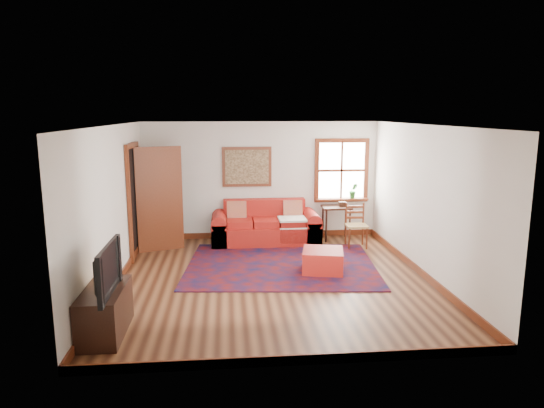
{
  "coord_description": "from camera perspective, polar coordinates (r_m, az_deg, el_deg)",
  "views": [
    {
      "loc": [
        -0.73,
        -7.53,
        2.71
      ],
      "look_at": [
        0.04,
        0.6,
        1.14
      ],
      "focal_mm": 32.0,
      "sensor_mm": 36.0,
      "label": 1
    }
  ],
  "objects": [
    {
      "name": "media_cabinet",
      "position": [
        6.42,
        -19.05,
        -11.88
      ],
      "size": [
        0.48,
        1.06,
        0.58
      ],
      "primitive_type": "cube",
      "color": "black",
      "rests_on": "ground"
    },
    {
      "name": "ladder_back_chair",
      "position": [
        9.95,
        9.84,
        -2.27
      ],
      "size": [
        0.43,
        0.41,
        0.89
      ],
      "color": "tan",
      "rests_on": "ground"
    },
    {
      "name": "television",
      "position": [
        6.08,
        -19.54,
        -7.28
      ],
      "size": [
        0.14,
        1.04,
        0.6
      ],
      "primitive_type": "imported",
      "rotation": [
        0.0,
        0.0,
        1.57
      ],
      "color": "black",
      "rests_on": "media_cabinet"
    },
    {
      "name": "side_table",
      "position": [
        10.38,
        7.59,
        -0.96
      ],
      "size": [
        0.6,
        0.45,
        0.72
      ],
      "color": "black",
      "rests_on": "ground"
    },
    {
      "name": "red_leather_sofa",
      "position": [
        10.16,
        -0.77,
        -2.92
      ],
      "size": [
        2.23,
        0.92,
        0.87
      ],
      "color": "#AE1C16",
      "rests_on": "ground"
    },
    {
      "name": "room_envelope",
      "position": [
        7.65,
        0.14,
        2.9
      ],
      "size": [
        5.04,
        5.54,
        2.52
      ],
      "color": "silver",
      "rests_on": "ground"
    },
    {
      "name": "red_ottoman",
      "position": [
        8.39,
        5.99,
        -6.67
      ],
      "size": [
        0.8,
        0.8,
        0.39
      ],
      "primitive_type": "cube",
      "rotation": [
        0.0,
        0.0,
        -0.21
      ],
      "color": "#AE1C16",
      "rests_on": "ground"
    },
    {
      "name": "doorway",
      "position": [
        9.57,
        -14.18,
        0.65
      ],
      "size": [
        0.89,
        1.08,
        2.14
      ],
      "color": "black",
      "rests_on": "ground"
    },
    {
      "name": "ground",
      "position": [
        8.03,
        0.14,
        -8.86
      ],
      "size": [
        5.5,
        5.5,
        0.0
      ],
      "primitive_type": "plane",
      "color": "#3A1C0F",
      "rests_on": "ground"
    },
    {
      "name": "framed_artwork",
      "position": [
        10.31,
        -2.97,
        4.39
      ],
      "size": [
        1.05,
        0.07,
        0.85
      ],
      "color": "maroon",
      "rests_on": "ground"
    },
    {
      "name": "window",
      "position": [
        10.63,
        8.35,
        3.19
      ],
      "size": [
        1.18,
        0.2,
        1.38
      ],
      "color": "white",
      "rests_on": "ground"
    },
    {
      "name": "candle_hurricane",
      "position": [
        6.59,
        -18.14,
        -7.75
      ],
      "size": [
        0.12,
        0.12,
        0.18
      ],
      "color": "silver",
      "rests_on": "media_cabinet"
    },
    {
      "name": "persian_rug",
      "position": [
        8.73,
        1.07,
        -7.17
      ],
      "size": [
        3.54,
        2.94,
        0.02
      ],
      "primitive_type": "cube",
      "rotation": [
        0.0,
        0.0,
        -0.09
      ],
      "color": "#570C0C",
      "rests_on": "ground"
    }
  ]
}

